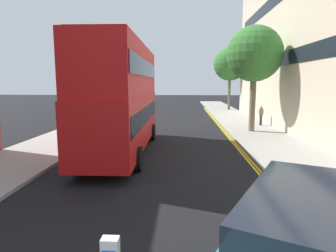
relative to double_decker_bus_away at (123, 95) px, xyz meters
The scene contains 8 objects.
sidewalk_right 9.33m from the double_decker_bus_away, 16.05° to the left, with size 4.00×80.00×0.14m, color #9E9991.
sidewalk_left 5.91m from the double_decker_bus_away, 151.46° to the left, with size 4.00×80.00×0.14m, color #9E9991.
kerb_line_outer 7.10m from the double_decker_bus_away, ahead, with size 0.10×56.00×0.01m, color yellow.
kerb_line_inner 6.95m from the double_decker_bus_away, ahead, with size 0.10×56.00×0.01m, color yellow.
double_decker_bus_away is the anchor object (origin of this frame).
pedestrian_far 13.79m from the double_decker_bus_away, 44.62° to the left, with size 0.34×0.22×1.62m.
street_tree_near 10.85m from the double_decker_bus_away, 38.44° to the left, with size 3.98×3.98×7.59m.
street_tree_mid 26.31m from the double_decker_bus_away, 69.09° to the left, with size 4.36×4.36×8.21m.
Camera 1 is at (1.14, -1.45, 3.64)m, focal length 31.01 mm.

